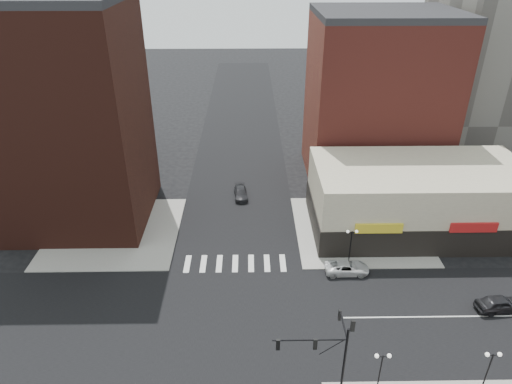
{
  "coord_description": "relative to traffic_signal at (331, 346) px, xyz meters",
  "views": [
    {
      "loc": [
        1.51,
        -30.82,
        30.2
      ],
      "look_at": [
        2.06,
        4.06,
        11.0
      ],
      "focal_mm": 32.0,
      "sensor_mm": 36.0,
      "label": 1
    }
  ],
  "objects": [
    {
      "name": "ground",
      "position": [
        -7.24,
        7.83,
        -4.96
      ],
      "size": [
        240.0,
        240.0,
        0.0
      ],
      "primitive_type": "plane",
      "color": "black",
      "rests_on": "ground"
    },
    {
      "name": "road_ew",
      "position": [
        -7.24,
        7.83,
        -4.95
      ],
      "size": [
        200.0,
        14.0,
        0.02
      ],
      "primitive_type": "cube",
      "color": "black",
      "rests_on": "ground"
    },
    {
      "name": "road_ns",
      "position": [
        -7.24,
        7.83,
        -4.95
      ],
      "size": [
        14.0,
        200.0,
        0.02
      ],
      "primitive_type": "cube",
      "color": "black",
      "rests_on": "ground"
    },
    {
      "name": "sidewalk_nw",
      "position": [
        -21.74,
        22.33,
        -4.9
      ],
      "size": [
        15.0,
        15.0,
        0.12
      ],
      "primitive_type": "cube",
      "color": "gray",
      "rests_on": "ground"
    },
    {
      "name": "sidewalk_ne",
      "position": [
        7.26,
        22.33,
        -4.9
      ],
      "size": [
        15.0,
        15.0,
        0.12
      ],
      "primitive_type": "cube",
      "color": "gray",
      "rests_on": "ground"
    },
    {
      "name": "building_nw",
      "position": [
        -26.24,
        26.33,
        7.54
      ],
      "size": [
        16.0,
        15.0,
        25.0
      ],
      "primitive_type": "cube",
      "color": "#3B1912",
      "rests_on": "ground"
    },
    {
      "name": "building_nw_low",
      "position": [
        -39.24,
        41.83,
        1.04
      ],
      "size": [
        20.0,
        18.0,
        12.0
      ],
      "primitive_type": "cube",
      "color": "#3B1912",
      "rests_on": "ground"
    },
    {
      "name": "building_ne_midrise",
      "position": [
        11.76,
        37.33,
        6.04
      ],
      "size": [
        18.0,
        15.0,
        22.0
      ],
      "primitive_type": "cube",
      "color": "maroon",
      "rests_on": "ground"
    },
    {
      "name": "building_ne_row",
      "position": [
        13.76,
        22.83,
        -1.66
      ],
      "size": [
        24.2,
        12.2,
        8.0
      ],
      "color": "beige",
      "rests_on": "ground"
    },
    {
      "name": "traffic_signal",
      "position": [
        0.0,
        0.0,
        0.0
      ],
      "size": [
        5.59,
        3.09,
        7.77
      ],
      "color": "black",
      "rests_on": "ground"
    },
    {
      "name": "street_lamp_se_a",
      "position": [
        3.76,
        -0.17,
        -1.67
      ],
      "size": [
        1.22,
        0.32,
        4.16
      ],
      "color": "black",
      "rests_on": "sidewalk_se"
    },
    {
      "name": "street_lamp_se_b",
      "position": [
        11.76,
        -0.17,
        -1.67
      ],
      "size": [
        1.22,
        0.32,
        4.16
      ],
      "color": "black",
      "rests_on": "sidewalk_se"
    },
    {
      "name": "street_lamp_ne",
      "position": [
        4.76,
        15.83,
        -1.67
      ],
      "size": [
        1.22,
        0.32,
        4.16
      ],
      "color": "black",
      "rests_on": "sidewalk_ne"
    },
    {
      "name": "white_suv",
      "position": [
        4.27,
        14.33,
        -4.33
      ],
      "size": [
        4.6,
        2.16,
        1.27
      ],
      "primitive_type": "imported",
      "rotation": [
        0.0,
        0.0,
        1.58
      ],
      "color": "silver",
      "rests_on": "ground"
    },
    {
      "name": "dark_sedan_east",
      "position": [
        17.41,
        8.63,
        -4.21
      ],
      "size": [
        4.59,
        2.21,
        1.51
      ],
      "primitive_type": "imported",
      "rotation": [
        0.0,
        0.0,
        1.67
      ],
      "color": "black",
      "rests_on": "ground"
    },
    {
      "name": "dark_sedan_north",
      "position": [
        -6.92,
        30.46,
        -4.35
      ],
      "size": [
        2.09,
        4.35,
        1.22
      ],
      "primitive_type": "imported",
      "rotation": [
        0.0,
        0.0,
        0.09
      ],
      "color": "black",
      "rests_on": "ground"
    }
  ]
}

